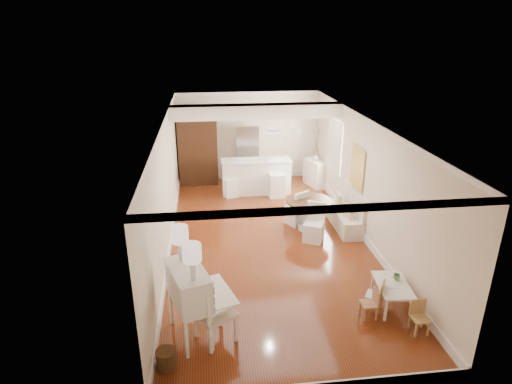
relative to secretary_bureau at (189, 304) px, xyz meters
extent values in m
plane|color=brown|center=(1.70, 3.12, -0.63)|extent=(9.00, 9.00, 0.00)
cube|color=white|center=(1.70, 3.12, 2.17)|extent=(4.50, 9.00, 0.04)
cube|color=silver|center=(1.70, 7.62, 0.77)|extent=(4.50, 0.04, 2.80)
cube|color=silver|center=(1.70, -1.38, 0.77)|extent=(4.50, 0.04, 2.80)
cube|color=silver|center=(-0.55, 3.12, 0.77)|extent=(0.04, 9.00, 2.80)
cube|color=silver|center=(3.95, 3.12, 0.77)|extent=(0.04, 9.00, 2.80)
cube|color=white|center=(1.70, 5.32, 1.99)|extent=(4.50, 0.45, 0.36)
cube|color=tan|center=(3.92, 3.62, 0.92)|extent=(0.04, 0.84, 1.04)
cube|color=white|center=(3.93, 5.52, 0.92)|extent=(0.04, 1.10, 1.40)
cylinder|color=#381E11|center=(0.50, 7.60, 1.22)|extent=(0.30, 0.03, 0.30)
cylinder|color=white|center=(1.70, 2.62, 2.12)|extent=(0.36, 0.36, 0.08)
cube|color=white|center=(0.00, 0.00, 0.00)|extent=(1.25, 1.26, 1.26)
cube|color=white|center=(0.39, -0.11, -0.11)|extent=(0.81, 0.81, 1.04)
cylinder|color=#4D3018|center=(-0.35, -0.64, -0.48)|extent=(0.33, 0.33, 0.30)
cube|color=white|center=(3.53, 0.39, -0.40)|extent=(0.63, 0.96, 0.45)
cube|color=#A6714B|center=(3.01, 0.13, -0.35)|extent=(0.28, 0.28, 0.56)
cube|color=#A5824B|center=(3.19, 0.34, -0.34)|extent=(0.39, 0.39, 0.59)
cube|color=tan|center=(3.70, -0.34, -0.35)|extent=(0.28, 0.28, 0.56)
cube|color=silver|center=(3.69, 3.62, -0.14)|extent=(0.52, 1.60, 0.98)
cylinder|color=#4E2C19|center=(2.79, 3.62, -0.25)|extent=(1.20, 1.20, 0.76)
cube|color=white|center=(2.76, 3.01, -0.18)|extent=(0.58, 0.59, 0.91)
cube|color=white|center=(2.54, 3.96, -0.18)|extent=(0.59, 0.60, 0.90)
cube|color=white|center=(1.80, 6.22, -0.11)|extent=(2.05, 0.65, 1.03)
cube|color=white|center=(1.03, 6.01, -0.18)|extent=(0.43, 0.43, 0.90)
cube|color=white|center=(2.35, 5.86, -0.07)|extent=(0.48, 0.48, 1.12)
cube|color=#381E11|center=(0.10, 7.30, 0.52)|extent=(1.20, 0.60, 2.30)
imported|color=silver|center=(2.00, 7.27, 0.27)|extent=(0.75, 0.65, 1.80)
cube|color=white|center=(3.70, 6.61, -0.22)|extent=(0.61, 0.93, 0.82)
imported|color=#5A9B5B|center=(3.65, 0.53, -0.13)|extent=(0.17, 0.17, 0.10)
imported|color=white|center=(3.71, 6.66, 0.29)|extent=(0.22, 0.22, 0.19)
camera|label=1|loc=(0.38, -5.70, 4.08)|focal=30.00mm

